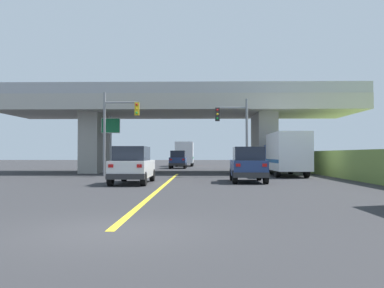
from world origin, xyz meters
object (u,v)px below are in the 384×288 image
(suv_crossing, at_px, (248,165))
(suv_lead, at_px, (133,165))
(semi_truck_distant, at_px, (185,154))
(sedan_oncoming, at_px, (178,159))
(traffic_signal_nearside, at_px, (236,128))
(box_truck, at_px, (286,154))
(traffic_signal_farside, at_px, (115,124))
(highway_sign, at_px, (111,131))

(suv_crossing, bearing_deg, suv_lead, -166.53)
(suv_lead, distance_m, semi_truck_distant, 33.26)
(sedan_oncoming, relative_size, traffic_signal_nearside, 0.85)
(traffic_signal_nearside, bearing_deg, box_truck, 17.45)
(box_truck, height_order, semi_truck_distant, semi_truck_distant)
(suv_lead, distance_m, traffic_signal_farside, 8.47)
(suv_lead, height_order, highway_sign, highway_sign)
(sedan_oncoming, xyz_separation_m, semi_truck_distant, (0.41, 8.89, 0.68))
(suv_crossing, relative_size, traffic_signal_farside, 0.70)
(suv_crossing, relative_size, highway_sign, 0.91)
(traffic_signal_farside, distance_m, semi_truck_distant, 26.08)
(traffic_signal_farside, bearing_deg, suv_lead, -71.28)
(suv_lead, height_order, semi_truck_distant, semi_truck_distant)
(suv_crossing, bearing_deg, highway_sign, 137.10)
(suv_crossing, distance_m, highway_sign, 14.43)
(box_truck, relative_size, traffic_signal_farside, 1.18)
(box_truck, height_order, traffic_signal_nearside, traffic_signal_nearside)
(suv_crossing, bearing_deg, traffic_signal_nearside, 93.16)
(traffic_signal_nearside, xyz_separation_m, highway_sign, (-10.00, 4.41, -0.00))
(suv_crossing, bearing_deg, sedan_oncoming, 104.39)
(suv_crossing, distance_m, sedan_oncoming, 23.55)
(suv_lead, xyz_separation_m, semi_truck_distant, (1.56, 33.22, 0.68))
(suv_lead, relative_size, suv_crossing, 1.11)
(suv_crossing, distance_m, box_truck, 7.62)
(box_truck, distance_m, sedan_oncoming, 18.53)
(traffic_signal_nearside, relative_size, semi_truck_distant, 0.75)
(box_truck, relative_size, sedan_oncoming, 1.54)
(traffic_signal_nearside, relative_size, highway_sign, 1.17)
(suv_lead, relative_size, highway_sign, 1.01)
(suv_crossing, height_order, box_truck, box_truck)
(suv_lead, height_order, traffic_signal_nearside, traffic_signal_nearside)
(suv_lead, bearing_deg, traffic_signal_farside, 108.72)
(sedan_oncoming, bearing_deg, semi_truck_distant, 87.34)
(suv_crossing, height_order, sedan_oncoming, same)
(suv_crossing, height_order, traffic_signal_nearside, traffic_signal_nearside)
(traffic_signal_farside, height_order, highway_sign, traffic_signal_farside)
(suv_lead, xyz_separation_m, traffic_signal_nearside, (6.27, 6.89, 2.49))
(highway_sign, bearing_deg, semi_truck_distant, 76.42)
(semi_truck_distant, bearing_deg, suv_lead, -92.69)
(traffic_signal_nearside, distance_m, highway_sign, 10.93)
(traffic_signal_farside, distance_m, highway_sign, 3.94)
(sedan_oncoming, height_order, traffic_signal_nearside, traffic_signal_nearside)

